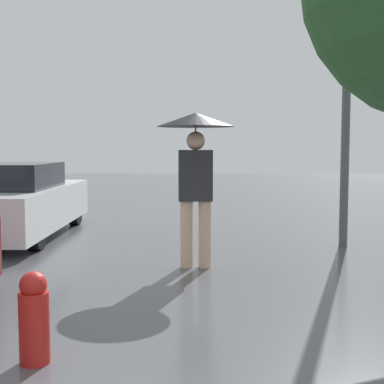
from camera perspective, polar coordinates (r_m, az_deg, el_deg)
name	(u,v)px	position (r m, az deg, el deg)	size (l,w,h in m)	color
pedestrian	(193,151)	(6.68, 0.13, 4.38)	(0.98, 0.98, 1.95)	beige
parked_car_farthest	(5,202)	(9.64, -19.30, -0.99)	(1.88, 4.21, 1.25)	silver
street_lamp	(345,47)	(8.60, 15.99, 14.60)	(0.28, 0.28, 5.18)	#515456
fire_hydrant	(31,318)	(4.01, -16.76, -12.76)	(0.21, 0.21, 0.66)	#B21E19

